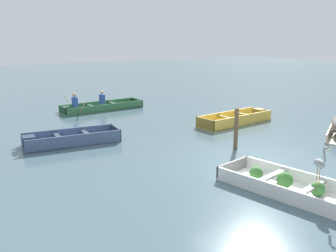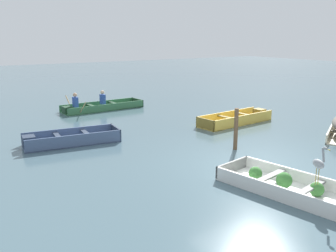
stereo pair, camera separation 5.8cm
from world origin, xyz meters
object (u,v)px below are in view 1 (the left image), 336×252
skiff_yellow_near_moored (238,119)px  heron_on_dinghy (320,163)px  rowboat_green_with_crew (98,107)px  mooring_post (236,129)px  skiff_slate_blue_mid_moored (68,140)px  dinghy_white_foreground (293,187)px

skiff_yellow_near_moored → heron_on_dinghy: bearing=-121.1°
rowboat_green_with_crew → mooring_post: bearing=-82.9°
skiff_slate_blue_mid_moored → heron_on_dinghy: (2.81, -6.94, 0.72)m
mooring_post → heron_on_dinghy: bearing=-108.3°
skiff_slate_blue_mid_moored → rowboat_green_with_crew: 5.55m
skiff_yellow_near_moored → heron_on_dinghy: 7.28m
rowboat_green_with_crew → skiff_yellow_near_moored: bearing=-56.9°
skiff_slate_blue_mid_moored → skiff_yellow_near_moored: bearing=-6.5°
skiff_slate_blue_mid_moored → heron_on_dinghy: 7.52m
skiff_yellow_near_moored → mooring_post: 3.64m
dinghy_white_foreground → heron_on_dinghy: 0.94m
skiff_yellow_near_moored → rowboat_green_with_crew: 6.46m
skiff_yellow_near_moored → mooring_post: mooring_post is taller
dinghy_white_foreground → heron_on_dinghy: heron_on_dinghy is taller
rowboat_green_with_crew → heron_on_dinghy: (-0.21, -11.61, 0.69)m
dinghy_white_foreground → rowboat_green_with_crew: rowboat_green_with_crew is taller
dinghy_white_foreground → heron_on_dinghy: bearing=-91.7°
rowboat_green_with_crew → skiff_slate_blue_mid_moored: bearing=-122.9°
skiff_yellow_near_moored → rowboat_green_with_crew: bearing=123.1°
dinghy_white_foreground → mooring_post: bearing=68.7°
skiff_yellow_near_moored → heron_on_dinghy: (-3.74, -6.20, 0.72)m
dinghy_white_foreground → rowboat_green_with_crew: 11.02m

